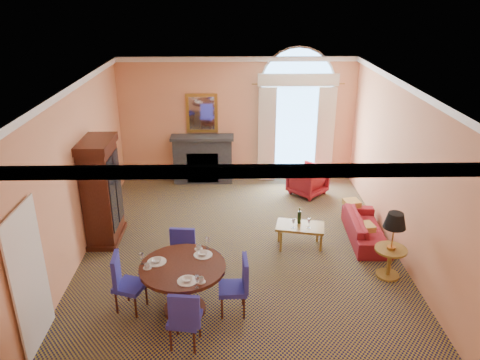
{
  "coord_description": "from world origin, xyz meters",
  "views": [
    {
      "loc": [
        -0.17,
        -7.85,
        4.78
      ],
      "look_at": [
        0.0,
        0.5,
        1.3
      ],
      "focal_mm": 35.0,
      "sensor_mm": 36.0,
      "label": 1
    }
  ],
  "objects_px": {
    "coffee_table": "(300,227)",
    "side_table": "(393,237)",
    "sofa": "(366,228)",
    "dining_table": "(183,278)",
    "armchair": "(307,180)",
    "armoire": "(102,193)"
  },
  "relations": [
    {
      "from": "sofa",
      "to": "side_table",
      "type": "distance_m",
      "value": 1.42
    },
    {
      "from": "sofa",
      "to": "coffee_table",
      "type": "bearing_deg",
      "value": 103.16
    },
    {
      "from": "coffee_table",
      "to": "armchair",
      "type": "bearing_deg",
      "value": 89.94
    },
    {
      "from": "coffee_table",
      "to": "side_table",
      "type": "distance_m",
      "value": 1.81
    },
    {
      "from": "sofa",
      "to": "armchair",
      "type": "xyz_separation_m",
      "value": [
        -0.84,
        2.27,
        0.11
      ]
    },
    {
      "from": "dining_table",
      "to": "sofa",
      "type": "distance_m",
      "value": 4.13
    },
    {
      "from": "armoire",
      "to": "sofa",
      "type": "bearing_deg",
      "value": -1.5
    },
    {
      "from": "coffee_table",
      "to": "armoire",
      "type": "bearing_deg",
      "value": -173.99
    },
    {
      "from": "sofa",
      "to": "side_table",
      "type": "height_order",
      "value": "side_table"
    },
    {
      "from": "side_table",
      "to": "armchair",
      "type": "bearing_deg",
      "value": 104.0
    },
    {
      "from": "sofa",
      "to": "side_table",
      "type": "xyz_separation_m",
      "value": [
        0.05,
        -1.31,
        0.54
      ]
    },
    {
      "from": "coffee_table",
      "to": "side_table",
      "type": "relative_size",
      "value": 0.83
    },
    {
      "from": "armchair",
      "to": "coffee_table",
      "type": "height_order",
      "value": "coffee_table"
    },
    {
      "from": "dining_table",
      "to": "armchair",
      "type": "relative_size",
      "value": 1.69
    },
    {
      "from": "armchair",
      "to": "armoire",
      "type": "bearing_deg",
      "value": -17.73
    },
    {
      "from": "armoire",
      "to": "coffee_table",
      "type": "relative_size",
      "value": 2.09
    },
    {
      "from": "armoire",
      "to": "armchair",
      "type": "height_order",
      "value": "armoire"
    },
    {
      "from": "dining_table",
      "to": "armchair",
      "type": "height_order",
      "value": "dining_table"
    },
    {
      "from": "armchair",
      "to": "side_table",
      "type": "bearing_deg",
      "value": 60.51
    },
    {
      "from": "coffee_table",
      "to": "sofa",
      "type": "bearing_deg",
      "value": 22.74
    },
    {
      "from": "dining_table",
      "to": "side_table",
      "type": "distance_m",
      "value": 3.64
    },
    {
      "from": "side_table",
      "to": "coffee_table",
      "type": "bearing_deg",
      "value": 143.75
    }
  ]
}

